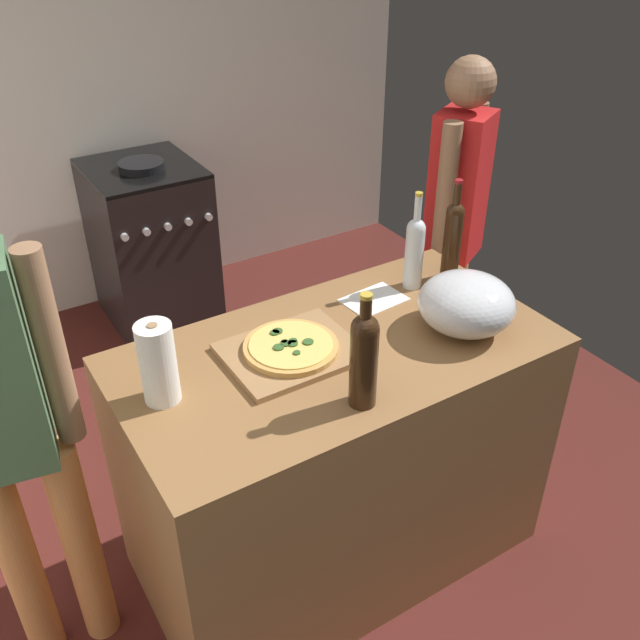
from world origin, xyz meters
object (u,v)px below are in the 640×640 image
person_in_red (454,226)px  wine_bottle_dark (415,249)px  mixing_bowl (466,304)px  paper_towel_roll (158,363)px  person_in_stripes (10,423)px  pizza (291,347)px  wine_bottle_clear (453,237)px  stove (151,245)px  wine_bottle_green (365,356)px

person_in_red → wine_bottle_dark: bearing=-146.8°
mixing_bowl → person_in_red: person_in_red is taller
paper_towel_roll → person_in_stripes: person_in_stripes is taller
mixing_bowl → person_in_stripes: person_in_stripes is taller
pizza → wine_bottle_dark: 0.61m
pizza → paper_towel_roll: paper_towel_roll is taller
person_in_red → pizza: bearing=-157.0°
pizza → person_in_stripes: bearing=172.4°
paper_towel_roll → wine_bottle_clear: size_ratio=0.66×
mixing_bowl → wine_bottle_clear: size_ratio=0.82×
paper_towel_roll → pizza: bearing=-1.1°
pizza → stove: size_ratio=0.31×
wine_bottle_green → wine_bottle_clear: (0.67, 0.42, 0.00)m
mixing_bowl → person_in_stripes: bearing=168.5°
pizza → person_in_red: (1.05, 0.45, -0.04)m
mixing_bowl → wine_bottle_green: 0.51m
wine_bottle_dark → person_in_red: person_in_red is taller
person_in_stripes → person_in_red: (1.85, 0.34, -0.02)m
mixing_bowl → stove: size_ratio=0.33×
stove → person_in_red: person_in_red is taller
wine_bottle_green → wine_bottle_dark: 0.68m
wine_bottle_dark → wine_bottle_clear: (0.15, -0.02, 0.02)m
paper_towel_roll → wine_bottle_clear: 1.15m
wine_bottle_green → person_in_stripes: bearing=154.5°
wine_bottle_clear → paper_towel_roll: bearing=-174.6°
pizza → wine_bottle_green: (0.06, -0.30, 0.13)m
stove → person_in_red: (0.86, -1.44, 0.47)m
pizza → wine_bottle_clear: wine_bottle_clear is taller
stove → person_in_stripes: (-0.99, -1.78, 0.49)m
paper_towel_roll → stove: (0.60, 1.88, -0.60)m
wine_bottle_green → wine_bottle_dark: bearing=40.2°
pizza → wine_bottle_dark: size_ratio=0.82×
wine_bottle_dark → wine_bottle_clear: size_ratio=0.94×
mixing_bowl → wine_bottle_green: (-0.49, -0.13, 0.07)m
pizza → mixing_bowl: 0.58m
mixing_bowl → person_in_stripes: size_ratio=0.19×
wine_bottle_dark → mixing_bowl: bearing=-95.5°
paper_towel_roll → mixing_bowl: bearing=-10.4°
mixing_bowl → person_in_stripes: 1.38m
wine_bottle_clear → person_in_red: (0.32, 0.33, -0.17)m
wine_bottle_dark → person_in_red: bearing=33.2°
paper_towel_roll → wine_bottle_dark: wine_bottle_dark is taller
wine_bottle_dark → person_in_stripes: size_ratio=0.22×
pizza → wine_bottle_dark: bearing=13.4°
wine_bottle_green → person_in_red: bearing=37.1°
mixing_bowl → person_in_stripes: (-1.35, 0.28, -0.08)m
person_in_red → wine_bottle_green: bearing=-142.9°
wine_bottle_clear → stove: bearing=107.1°
mixing_bowl → person_in_red: (0.50, 0.62, -0.10)m
mixing_bowl → wine_bottle_dark: bearing=84.5°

